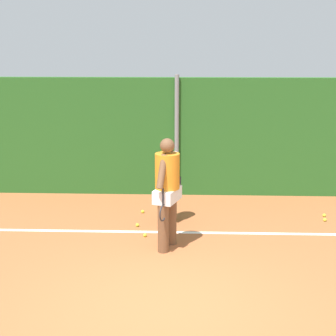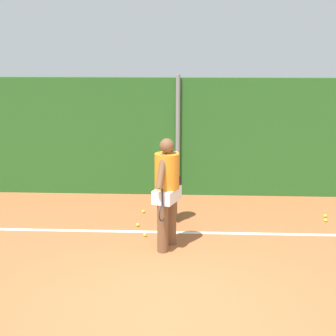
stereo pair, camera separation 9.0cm
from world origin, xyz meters
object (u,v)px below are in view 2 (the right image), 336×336
Objects in this scene: player_foreground_near at (167,188)px; tennis_ball_0 at (143,211)px; tennis_ball_4 at (326,220)px; tennis_ball_3 at (138,225)px; tennis_ball_5 at (145,235)px; player_midcourt at (169,178)px; tennis_ball_7 at (325,216)px.

tennis_ball_0 is (-0.58, 1.80, -1.04)m from player_foreground_near.
tennis_ball_3 is at bearing -173.24° from tennis_ball_4.
player_foreground_near is 28.92× the size of tennis_ball_5.
player_midcourt reaches higher than tennis_ball_0.
tennis_ball_0 is at bearing 75.74° from player_midcourt.
tennis_ball_5 is 1.00× the size of tennis_ball_7.
tennis_ball_5 is (-0.40, -0.78, -0.88)m from player_midcourt.
tennis_ball_0 is 1.00× the size of tennis_ball_3.
tennis_ball_4 is at bearing -102.79° from tennis_ball_7.
player_foreground_near reaches higher than tennis_ball_4.
tennis_ball_0 is at bearing 96.76° from tennis_ball_5.
tennis_ball_0 is 1.00× the size of tennis_ball_5.
tennis_ball_3 and tennis_ball_7 have the same top height.
tennis_ball_5 is (-3.50, -0.95, 0.00)m from tennis_ball_4.
player_midcourt is at bearing 62.58° from tennis_ball_5.
tennis_ball_7 is (3.72, -0.10, 0.00)m from tennis_ball_0.
tennis_ball_4 is at bearing -57.12° from player_midcourt.
tennis_ball_3 is at bearing -169.31° from tennis_ball_7.
tennis_ball_0 is at bearing 174.26° from tennis_ball_4.
player_foreground_near reaches higher than tennis_ball_0.
player_midcourt is (-0.02, 1.26, -0.16)m from player_foreground_near.
tennis_ball_3 is at bearing 110.07° from tennis_ball_5.
tennis_ball_0 and tennis_ball_3 have the same top height.
tennis_ball_7 is at bearing 10.69° from tennis_ball_3.
tennis_ball_3 is 1.00× the size of tennis_ball_7.
tennis_ball_5 is at bearing -164.75° from tennis_ball_4.
tennis_ball_4 and tennis_ball_5 have the same top height.
tennis_ball_4 and tennis_ball_7 have the same top height.
tennis_ball_0 and tennis_ball_7 have the same top height.
tennis_ball_5 is (-0.43, 0.48, -1.04)m from player_foreground_near.
player_midcourt is at bearing -176.79° from tennis_ball_4.
tennis_ball_7 is (3.75, 0.71, 0.00)m from tennis_ball_3.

